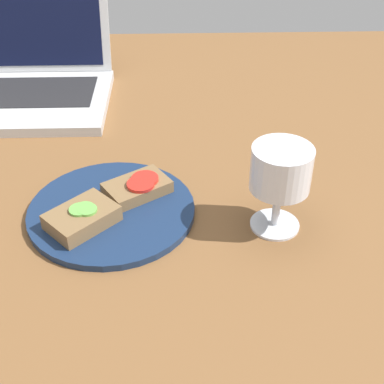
# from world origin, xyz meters

# --- Properties ---
(wooden_table) EXTENTS (1.40, 1.40, 0.03)m
(wooden_table) POSITION_xyz_m (0.00, 0.00, 0.01)
(wooden_table) COLOR brown
(wooden_table) RESTS_ON ground
(plate) EXTENTS (0.25, 0.25, 0.01)m
(plate) POSITION_xyz_m (-0.05, -0.06, 0.04)
(plate) COLOR navy
(plate) RESTS_ON wooden_table
(sandwich_with_cucumber) EXTENTS (0.11, 0.11, 0.03)m
(sandwich_with_cucumber) POSITION_xyz_m (-0.09, -0.10, 0.05)
(sandwich_with_cucumber) COLOR brown
(sandwich_with_cucumber) RESTS_ON plate
(sandwich_with_tomato) EXTENTS (0.11, 0.10, 0.02)m
(sandwich_with_tomato) POSITION_xyz_m (-0.01, -0.02, 0.05)
(sandwich_with_tomato) COLOR brown
(sandwich_with_tomato) RESTS_ON plate
(wine_glass) EXTENTS (0.08, 0.08, 0.13)m
(wine_glass) POSITION_xyz_m (0.19, -0.09, 0.12)
(wine_glass) COLOR white
(wine_glass) RESTS_ON wooden_table
(laptop) EXTENTS (0.33, 0.30, 0.20)m
(laptop) POSITION_xyz_m (-0.25, 0.33, 0.06)
(laptop) COLOR silver
(laptop) RESTS_ON wooden_table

